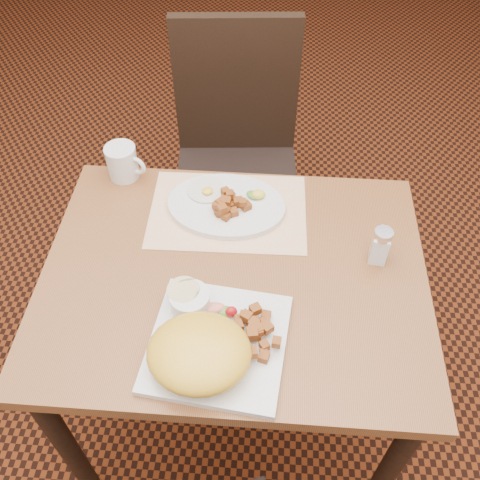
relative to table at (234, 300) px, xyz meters
name	(u,v)px	position (x,y,z in m)	size (l,w,h in m)	color
ground	(236,408)	(0.00, 0.00, -0.64)	(8.00, 8.00, 0.00)	black
table	(234,300)	(0.00, 0.00, 0.00)	(0.90, 0.70, 0.75)	brown
chair_far	(237,150)	(-0.05, 0.70, -0.10)	(0.45, 0.46, 0.97)	black
placemat	(228,211)	(-0.03, 0.20, 0.11)	(0.40, 0.28, 0.00)	white
plate_square	(218,343)	(-0.02, -0.19, 0.12)	(0.28, 0.28, 0.02)	silver
plate_oval	(226,205)	(-0.04, 0.21, 0.12)	(0.30, 0.23, 0.02)	silver
hollandaise_mound	(198,353)	(-0.05, -0.24, 0.16)	(0.21, 0.19, 0.08)	yellow
ramekin	(189,300)	(-0.09, -0.11, 0.15)	(0.09, 0.09, 0.05)	silver
garnish_sq	(219,310)	(-0.02, -0.12, 0.14)	(0.09, 0.05, 0.03)	#387223
fried_egg	(207,190)	(-0.09, 0.25, 0.13)	(0.10, 0.10, 0.02)	white
garnish_ov	(256,195)	(0.04, 0.24, 0.14)	(0.06, 0.05, 0.02)	#387223
salt_shaker	(380,245)	(0.34, 0.07, 0.16)	(0.05, 0.05, 0.10)	white
coffee_mug	(123,162)	(-0.32, 0.32, 0.16)	(0.11, 0.08, 0.09)	silver
home_fries_sq	(254,331)	(0.06, -0.17, 0.14)	(0.11, 0.13, 0.04)	#974D18
home_fries_ov	(229,204)	(-0.03, 0.19, 0.14)	(0.10, 0.10, 0.04)	#974D18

